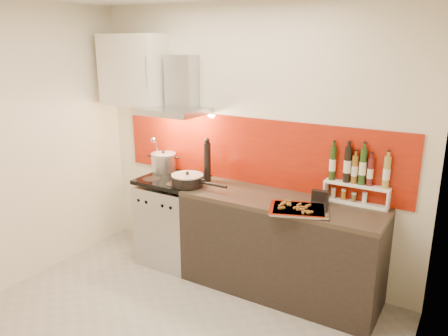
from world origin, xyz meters
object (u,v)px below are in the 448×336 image
Objects in this scene: counter at (280,246)px; baking_tray at (298,209)px; pepper_mill at (207,160)px; range_stove at (174,221)px; saute_pan at (188,180)px; stock_pot at (164,162)px.

baking_tray is (0.23, -0.18, 0.47)m from counter.
pepper_mill is 0.78× the size of baking_tray.
pepper_mill is 1.13m from baking_tray.
baking_tray is at bearing -15.20° from pepper_mill.
counter is at bearing 0.23° from range_stove.
counter is 3.04× the size of saute_pan.
baking_tray is at bearing -2.71° from saute_pan.
saute_pan reaches higher than range_stove.
stock_pot is 0.59m from pepper_mill.
range_stove is 1.61× the size of baking_tray.
counter is 6.81× the size of stock_pot.
counter is 1.06m from saute_pan.
range_stove is 3.44× the size of stock_pot.
range_stove is 1.51m from baking_tray.
saute_pan is at bearing -28.16° from stock_pot.
stock_pot reaches higher than baking_tray.
saute_pan is 1.35× the size of pepper_mill.
counter is 4.11× the size of pepper_mill.
saute_pan reaches higher than counter.
range_stove is at bearing -179.77° from counter.
pepper_mill reaches higher than counter.
pepper_mill reaches higher than range_stove.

